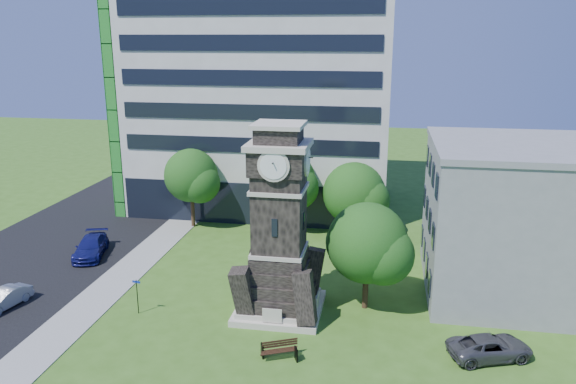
% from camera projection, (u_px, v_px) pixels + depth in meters
% --- Properties ---
extents(ground, '(160.00, 160.00, 0.00)m').
position_uv_depth(ground, '(227.00, 321.00, 34.96)').
color(ground, '#37601B').
rests_on(ground, ground).
extents(sidewalk, '(3.00, 70.00, 0.06)m').
position_uv_depth(sidewalk, '(121.00, 277.00, 41.28)').
color(sidewalk, gray).
rests_on(sidewalk, ground).
extents(street, '(14.00, 80.00, 0.02)m').
position_uv_depth(street, '(16.00, 270.00, 42.70)').
color(street, black).
rests_on(street, ground).
extents(clock_tower, '(5.40, 5.40, 12.22)m').
position_uv_depth(clock_tower, '(279.00, 234.00, 34.95)').
color(clock_tower, beige).
rests_on(clock_tower, ground).
extents(office_tall, '(26.20, 15.11, 28.60)m').
position_uv_depth(office_tall, '(263.00, 67.00, 56.20)').
color(office_tall, silver).
rests_on(office_tall, ground).
extents(office_low, '(15.20, 12.20, 10.40)m').
position_uv_depth(office_low, '(543.00, 220.00, 37.84)').
color(office_low, gray).
rests_on(office_low, ground).
extents(car_street_mid, '(2.03, 3.94, 1.24)m').
position_uv_depth(car_street_mid, '(4.00, 299.00, 36.63)').
color(car_street_mid, '#95989B').
rests_on(car_street_mid, ground).
extents(car_street_north, '(3.46, 5.59, 1.51)m').
position_uv_depth(car_street_north, '(91.00, 247.00, 45.23)').
color(car_street_north, navy).
rests_on(car_street_north, ground).
extents(car_east_lot, '(5.08, 3.56, 1.29)m').
position_uv_depth(car_east_lot, '(490.00, 347.00, 30.86)').
color(car_east_lot, '#45454A').
rests_on(car_east_lot, ground).
extents(park_bench, '(2.02, 0.54, 1.04)m').
position_uv_depth(park_bench, '(279.00, 349.00, 30.83)').
color(park_bench, black).
rests_on(park_bench, ground).
extents(street_sign, '(0.56, 0.06, 2.33)m').
position_uv_depth(street_sign, '(137.00, 293.00, 35.60)').
color(street_sign, black).
rests_on(street_sign, ground).
extents(tree_nw, '(5.39, 4.90, 7.35)m').
position_uv_depth(tree_nw, '(192.00, 178.00, 51.23)').
color(tree_nw, '#332114').
rests_on(tree_nw, ground).
extents(tree_nc, '(5.82, 5.29, 7.45)m').
position_uv_depth(tree_nc, '(286.00, 182.00, 50.12)').
color(tree_nc, '#332114').
rests_on(tree_nc, ground).
extents(tree_ne, '(6.08, 5.52, 6.54)m').
position_uv_depth(tree_ne, '(355.00, 195.00, 49.55)').
color(tree_ne, '#332114').
rests_on(tree_ne, ground).
extents(tree_east, '(5.71, 5.19, 7.10)m').
position_uv_depth(tree_east, '(368.00, 246.00, 35.62)').
color(tree_east, '#332114').
rests_on(tree_east, ground).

